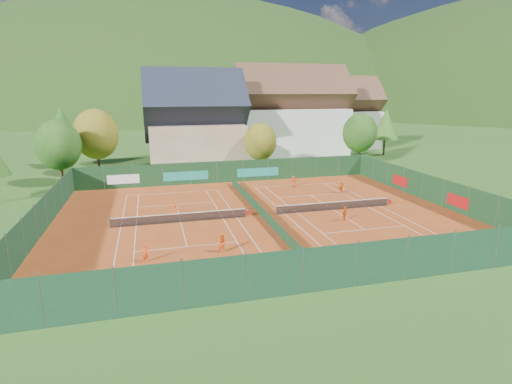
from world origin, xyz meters
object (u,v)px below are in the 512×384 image
(player_left_near, at_px, (145,253))
(player_right_near, at_px, (345,214))
(chalet, at_px, (195,126))
(player_right_far_a, at_px, (294,181))
(player_right_far_b, at_px, (341,187))
(player_left_mid, at_px, (223,244))
(hotel_block_b, at_px, (339,118))
(ball_hopper, at_px, (439,243))
(hotel_block_a, at_px, (291,117))
(player_left_far, at_px, (175,210))

(player_left_near, height_order, player_right_near, player_right_near)
(chalet, distance_m, player_right_far_a, 22.46)
(chalet, relative_size, player_left_near, 11.42)
(player_right_far_b, bearing_deg, player_left_mid, -4.18)
(hotel_block_b, height_order, player_right_near, hotel_block_b)
(chalet, bearing_deg, hotel_block_b, 22.99)
(player_right_near, bearing_deg, player_right_far_b, 29.67)
(chalet, height_order, ball_hopper, chalet)
(ball_hopper, xyz_separation_m, player_right_far_a, (-3.72, 23.11, 0.18))
(hotel_block_a, height_order, ball_hopper, hotel_block_a)
(player_left_far, bearing_deg, player_right_far_b, -161.88)
(hotel_block_a, bearing_deg, player_left_mid, -115.77)
(player_left_near, height_order, player_right_far_b, player_right_far_b)
(player_right_near, xyz_separation_m, player_right_far_b, (4.68, 10.05, -0.01))
(player_left_near, bearing_deg, chalet, 74.26)
(player_left_mid, xyz_separation_m, player_right_near, (12.78, 4.76, -0.03))
(hotel_block_a, relative_size, player_left_mid, 13.82)
(hotel_block_a, bearing_deg, player_right_near, -102.33)
(chalet, height_order, player_left_near, chalet)
(chalet, bearing_deg, player_left_near, -101.99)
(hotel_block_a, height_order, hotel_block_b, hotel_block_a)
(player_left_far, bearing_deg, player_right_far_a, -144.36)
(player_left_far, distance_m, player_right_far_b, 20.75)
(player_left_mid, bearing_deg, player_right_far_a, 70.18)
(player_left_far, bearing_deg, ball_hopper, 150.53)
(hotel_block_a, distance_m, player_right_far_b, 30.61)
(player_left_near, relative_size, player_left_mid, 0.91)
(player_left_mid, bearing_deg, hotel_block_b, 69.77)
(player_left_mid, distance_m, player_right_far_b, 22.89)
(hotel_block_a, height_order, player_right_near, hotel_block_a)
(hotel_block_b, bearing_deg, player_right_far_a, -124.30)
(chalet, bearing_deg, player_left_far, -100.94)
(chalet, bearing_deg, hotel_block_a, 17.53)
(hotel_block_b, distance_m, ball_hopper, 59.44)
(chalet, height_order, hotel_block_a, hotel_block_a)
(hotel_block_a, relative_size, player_left_far, 18.04)
(chalet, distance_m, hotel_block_a, 19.94)
(chalet, height_order, player_right_far_b, chalet)
(player_left_mid, bearing_deg, player_left_near, -163.34)
(chalet, distance_m, player_left_near, 40.01)
(ball_hopper, distance_m, player_right_far_b, 18.47)
(chalet, distance_m, player_left_far, 28.81)
(ball_hopper, distance_m, player_left_mid, 17.07)
(chalet, distance_m, player_left_mid, 38.94)
(chalet, xyz_separation_m, player_left_far, (-5.35, -27.66, -6.03))
(hotel_block_b, xyz_separation_m, player_left_near, (-41.22, -52.71, -5.91))
(chalet, distance_m, hotel_block_b, 35.85)
(player_left_mid, height_order, player_right_far_a, player_left_mid)
(hotel_block_b, height_order, ball_hopper, hotel_block_b)
(player_left_near, xyz_separation_m, player_right_far_b, (23.23, 15.09, 0.03))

